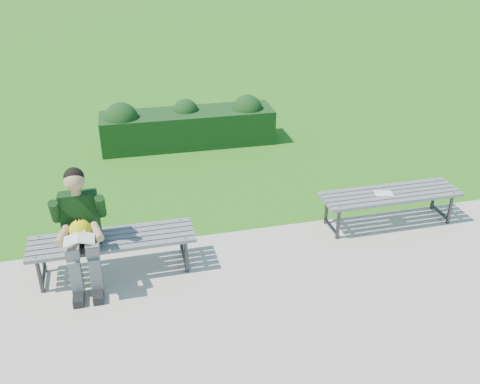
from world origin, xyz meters
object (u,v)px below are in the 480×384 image
(seated_boy, at_px, (81,227))
(hedge, at_px, (186,125))
(paper_sheet, at_px, (384,193))
(bench_right, at_px, (390,196))
(bench_left, at_px, (113,242))

(seated_boy, bearing_deg, hedge, 65.69)
(seated_boy, distance_m, paper_sheet, 3.71)
(paper_sheet, bearing_deg, seated_boy, -174.78)
(hedge, relative_size, bench_right, 1.67)
(paper_sheet, bearing_deg, bench_right, 0.00)
(seated_boy, bearing_deg, bench_right, 5.08)
(hedge, height_order, paper_sheet, hedge)
(hedge, xyz_separation_m, bench_right, (2.11, -3.38, 0.05))
(bench_right, relative_size, paper_sheet, 7.11)
(paper_sheet, bearing_deg, hedge, 120.79)
(hedge, xyz_separation_m, paper_sheet, (2.01, -3.38, 0.11))
(bench_left, relative_size, paper_sheet, 7.11)
(hedge, relative_size, bench_left, 1.67)
(hedge, height_order, bench_left, hedge)
(bench_right, distance_m, seated_boy, 3.82)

